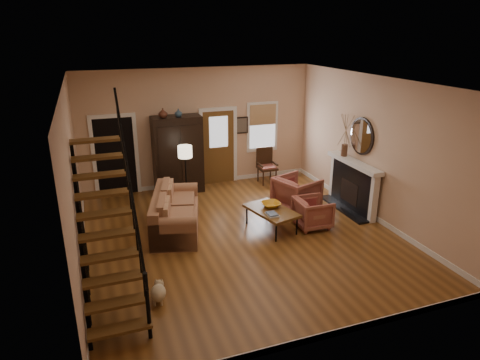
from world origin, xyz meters
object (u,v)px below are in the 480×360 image
object	(u,v)px
armoire	(178,155)
floor_lamp	(186,176)
sofa	(176,212)
armchair_left	(313,213)
armchair_right	(297,194)
coffee_table	(271,219)
side_chair	(267,166)

from	to	relation	value
armoire	floor_lamp	world-z (taller)	armoire
sofa	armchair_left	bearing A→B (deg)	-2.95
armchair_right	floor_lamp	distance (m)	2.80
armchair_right	floor_lamp	xyz separation A→B (m)	(-2.47, 1.29, 0.34)
armchair_left	floor_lamp	bearing A→B (deg)	48.03
armoire	sofa	distance (m)	2.46
armchair_left	floor_lamp	xyz separation A→B (m)	(-2.38, 2.26, 0.43)
armchair_left	coffee_table	bearing A→B (deg)	79.14
coffee_table	armchair_right	size ratio (longest dim) A/B	1.30
sofa	armoire	bearing A→B (deg)	91.08
floor_lamp	armchair_right	bearing A→B (deg)	-27.55
armoire	armchair_left	bearing A→B (deg)	-53.96
sofa	armchair_right	bearing A→B (deg)	15.52
floor_lamp	armchair_left	bearing A→B (deg)	-43.61
armoire	sofa	bearing A→B (deg)	-103.77
sofa	side_chair	size ratio (longest dim) A/B	2.18
armoire	side_chair	size ratio (longest dim) A/B	2.06
armoire	sofa	xyz separation A→B (m)	(-0.57, -2.31, -0.64)
armchair_right	armoire	bearing A→B (deg)	28.42
side_chair	floor_lamp	bearing A→B (deg)	-162.94
armchair_right	coffee_table	bearing A→B (deg)	108.31
armchair_right	floor_lamp	world-z (taller)	floor_lamp
armoire	coffee_table	distance (m)	3.46
sofa	coffee_table	size ratio (longest dim) A/B	1.80
sofa	armchair_left	distance (m)	3.08
sofa	side_chair	distance (m)	3.76
sofa	side_chair	xyz separation A→B (m)	(3.12, 2.11, 0.10)
armoire	side_chair	distance (m)	2.61
sofa	armchair_right	distance (m)	3.02
armchair_left	sofa	bearing A→B (deg)	73.83
coffee_table	side_chair	size ratio (longest dim) A/B	1.21
coffee_table	side_chair	distance (m)	3.07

